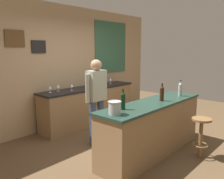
{
  "coord_description": "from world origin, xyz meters",
  "views": [
    {
      "loc": [
        -3.31,
        -2.45,
        1.8
      ],
      "look_at": [
        -0.11,
        0.45,
        1.05
      ],
      "focal_mm": 37.1,
      "sensor_mm": 36.0,
      "label": 1
    }
  ],
  "objects_px": {
    "bartender": "(97,96)",
    "wine_glass_a": "(50,88)",
    "ice_bucket": "(115,107)",
    "wine_bottle_a": "(123,100)",
    "wine_glass_c": "(72,86)",
    "wine_bottle_c": "(180,89)",
    "wine_glass_b": "(58,86)",
    "wine_bottle_b": "(162,93)",
    "wine_glass_d": "(92,83)",
    "wine_glass_e": "(111,79)",
    "bar_stool": "(201,131)"
  },
  "relations": [
    {
      "from": "ice_bucket",
      "to": "wine_glass_c",
      "type": "relative_size",
      "value": 1.21
    },
    {
      "from": "wine_bottle_c",
      "to": "wine_glass_b",
      "type": "bearing_deg",
      "value": 118.5
    },
    {
      "from": "bartender",
      "to": "wine_bottle_c",
      "type": "height_order",
      "value": "bartender"
    },
    {
      "from": "wine_bottle_c",
      "to": "ice_bucket",
      "type": "xyz_separation_m",
      "value": [
        -1.8,
        0.08,
        -0.04
      ]
    },
    {
      "from": "bar_stool",
      "to": "wine_glass_b",
      "type": "distance_m",
      "value": 3.0
    },
    {
      "from": "wine_glass_a",
      "to": "wine_bottle_c",
      "type": "bearing_deg",
      "value": -57.42
    },
    {
      "from": "wine_bottle_a",
      "to": "wine_bottle_c",
      "type": "distance_m",
      "value": 1.52
    },
    {
      "from": "wine_glass_d",
      "to": "wine_glass_e",
      "type": "distance_m",
      "value": 0.75
    },
    {
      "from": "bartender",
      "to": "wine_glass_c",
      "type": "height_order",
      "value": "bartender"
    },
    {
      "from": "wine_bottle_b",
      "to": "wine_glass_c",
      "type": "height_order",
      "value": "wine_bottle_b"
    },
    {
      "from": "wine_glass_b",
      "to": "wine_glass_d",
      "type": "height_order",
      "value": "same"
    },
    {
      "from": "bartender",
      "to": "wine_glass_e",
      "type": "xyz_separation_m",
      "value": [
        1.57,
        1.08,
        0.07
      ]
    },
    {
      "from": "bartender",
      "to": "ice_bucket",
      "type": "bearing_deg",
      "value": -122.24
    },
    {
      "from": "ice_bucket",
      "to": "wine_glass_a",
      "type": "distance_m",
      "value": 2.18
    },
    {
      "from": "wine_bottle_b",
      "to": "wine_bottle_c",
      "type": "xyz_separation_m",
      "value": [
        0.61,
        -0.04,
        0.0
      ]
    },
    {
      "from": "wine_bottle_c",
      "to": "ice_bucket",
      "type": "bearing_deg",
      "value": 177.59
    },
    {
      "from": "bartender",
      "to": "wine_bottle_c",
      "type": "distance_m",
      "value": 1.6
    },
    {
      "from": "bartender",
      "to": "wine_bottle_b",
      "type": "height_order",
      "value": "bartender"
    },
    {
      "from": "bar_stool",
      "to": "wine_bottle_b",
      "type": "xyz_separation_m",
      "value": [
        -0.23,
        0.63,
        0.6
      ]
    },
    {
      "from": "bartender",
      "to": "wine_glass_a",
      "type": "distance_m",
      "value": 1.16
    },
    {
      "from": "wine_bottle_b",
      "to": "wine_glass_a",
      "type": "xyz_separation_m",
      "value": [
        -0.81,
        2.19,
        -0.05
      ]
    },
    {
      "from": "bartender",
      "to": "wine_bottle_c",
      "type": "bearing_deg",
      "value": -43.91
    },
    {
      "from": "wine_bottle_b",
      "to": "wine_glass_e",
      "type": "distance_m",
      "value": 2.38
    },
    {
      "from": "bartender",
      "to": "wine_glass_a",
      "type": "height_order",
      "value": "bartender"
    },
    {
      "from": "wine_glass_d",
      "to": "wine_glass_e",
      "type": "relative_size",
      "value": 1.0
    },
    {
      "from": "wine_bottle_a",
      "to": "wine_glass_d",
      "type": "bearing_deg",
      "value": 58.57
    },
    {
      "from": "wine_bottle_a",
      "to": "wine_glass_b",
      "type": "xyz_separation_m",
      "value": [
        0.29,
        2.07,
        -0.05
      ]
    },
    {
      "from": "bar_stool",
      "to": "wine_glass_d",
      "type": "bearing_deg",
      "value": 88.9
    },
    {
      "from": "bar_stool",
      "to": "wine_glass_c",
      "type": "height_order",
      "value": "wine_glass_c"
    },
    {
      "from": "ice_bucket",
      "to": "wine_bottle_a",
      "type": "bearing_deg",
      "value": 17.72
    },
    {
      "from": "wine_bottle_a",
      "to": "ice_bucket",
      "type": "relative_size",
      "value": 1.63
    },
    {
      "from": "bar_stool",
      "to": "wine_glass_c",
      "type": "relative_size",
      "value": 4.39
    },
    {
      "from": "bar_stool",
      "to": "wine_glass_c",
      "type": "distance_m",
      "value": 2.8
    },
    {
      "from": "bartender",
      "to": "bar_stool",
      "type": "distance_m",
      "value": 1.92
    },
    {
      "from": "wine_bottle_a",
      "to": "wine_bottle_c",
      "type": "xyz_separation_m",
      "value": [
        1.51,
        -0.17,
        0.0
      ]
    },
    {
      "from": "ice_bucket",
      "to": "bartender",
      "type": "bearing_deg",
      "value": 57.76
    },
    {
      "from": "wine_bottle_c",
      "to": "wine_bottle_a",
      "type": "bearing_deg",
      "value": 173.66
    },
    {
      "from": "wine_glass_a",
      "to": "wine_bottle_b",
      "type": "bearing_deg",
      "value": -69.59
    },
    {
      "from": "wine_glass_b",
      "to": "bar_stool",
      "type": "bearing_deg",
      "value": -73.57
    },
    {
      "from": "bar_stool",
      "to": "wine_glass_d",
      "type": "relative_size",
      "value": 4.39
    },
    {
      "from": "ice_bucket",
      "to": "wine_glass_d",
      "type": "xyz_separation_m",
      "value": [
        1.47,
        2.02,
        -0.01
      ]
    },
    {
      "from": "wine_bottle_a",
      "to": "wine_glass_c",
      "type": "bearing_deg",
      "value": 74.0
    },
    {
      "from": "bartender",
      "to": "wine_glass_e",
      "type": "distance_m",
      "value": 1.91
    },
    {
      "from": "wine_bottle_c",
      "to": "wine_glass_b",
      "type": "height_order",
      "value": "wine_bottle_c"
    },
    {
      "from": "wine_bottle_c",
      "to": "wine_bottle_b",
      "type": "bearing_deg",
      "value": 176.28
    },
    {
      "from": "bartender",
      "to": "wine_glass_d",
      "type": "xyz_separation_m",
      "value": [
        0.82,
        0.99,
        0.07
      ]
    },
    {
      "from": "bartender",
      "to": "wine_glass_c",
      "type": "relative_size",
      "value": 10.45
    },
    {
      "from": "wine_bottle_b",
      "to": "wine_glass_d",
      "type": "distance_m",
      "value": 2.08
    },
    {
      "from": "wine_glass_c",
      "to": "bartender",
      "type": "bearing_deg",
      "value": -100.95
    },
    {
      "from": "wine_glass_a",
      "to": "wine_glass_c",
      "type": "xyz_separation_m",
      "value": [
        0.47,
        -0.13,
        0.0
      ]
    }
  ]
}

